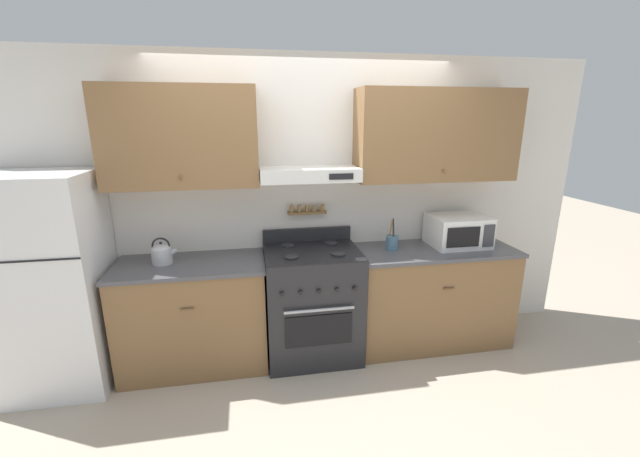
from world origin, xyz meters
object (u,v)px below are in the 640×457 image
(microwave, at_px, (458,231))
(utensil_crock, at_px, (392,242))
(stove_range, at_px, (313,303))
(refrigerator, at_px, (46,284))
(tea_kettle, at_px, (162,253))

(microwave, height_order, utensil_crock, utensil_crock)
(stove_range, bearing_deg, refrigerator, -179.28)
(tea_kettle, bearing_deg, refrigerator, -174.28)
(refrigerator, relative_size, microwave, 3.34)
(stove_range, height_order, refrigerator, refrigerator)
(stove_range, height_order, microwave, microwave)
(refrigerator, xyz_separation_m, utensil_crock, (2.74, 0.08, 0.15))
(refrigerator, height_order, tea_kettle, refrigerator)
(refrigerator, bearing_deg, stove_range, 0.72)
(refrigerator, xyz_separation_m, microwave, (3.37, 0.10, 0.22))
(tea_kettle, bearing_deg, utensil_crock, 0.00)
(microwave, bearing_deg, tea_kettle, -179.60)
(refrigerator, distance_m, utensil_crock, 2.75)
(stove_range, distance_m, refrigerator, 2.05)
(stove_range, distance_m, microwave, 1.46)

